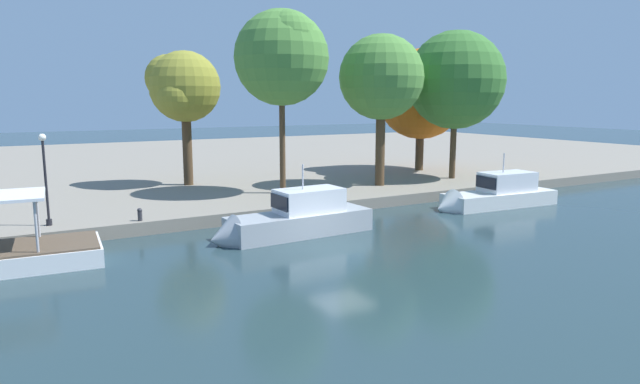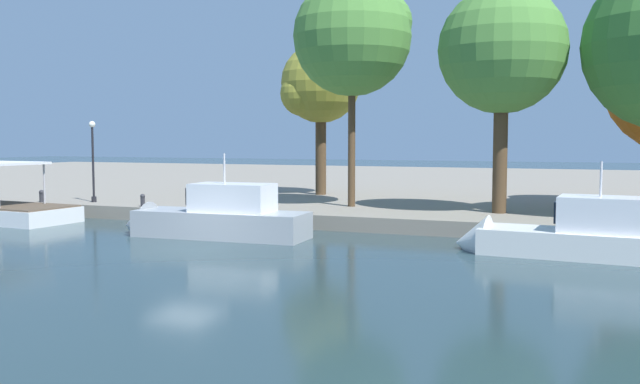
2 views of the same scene
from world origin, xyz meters
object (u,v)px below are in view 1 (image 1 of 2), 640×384
object	(u,v)px
motor_yacht_2	(493,199)
tree_4	(458,77)
motor_yacht_1	(291,224)
tree_2	(284,54)
lamp_post	(45,175)
tree_0	(181,87)
mooring_bollard_1	(140,214)
tree_1	(383,76)
tree_3	(418,91)

from	to	relation	value
motor_yacht_2	tree_4	world-z (taller)	tree_4
motor_yacht_1	tree_2	bearing A→B (deg)	-116.93
lamp_post	tree_0	distance (m)	13.93
lamp_post	mooring_bollard_1	bearing A→B (deg)	-15.46
tree_4	motor_yacht_2	bearing A→B (deg)	-115.88
lamp_post	tree_1	world-z (taller)	tree_1
tree_3	tree_4	size ratio (longest dim) A/B	0.92
mooring_bollard_1	lamp_post	bearing A→B (deg)	164.54
motor_yacht_1	motor_yacht_2	distance (m)	14.36
tree_1	tree_3	xyz separation A→B (m)	(7.46, 5.37, -0.88)
tree_0	tree_1	bearing A→B (deg)	-30.83
motor_yacht_2	tree_2	size ratio (longest dim) A/B	0.76
tree_3	tree_4	bearing A→B (deg)	-94.67
tree_3	motor_yacht_1	bearing A→B (deg)	-144.91
tree_1	tree_2	size ratio (longest dim) A/B	0.90
motor_yacht_2	tree_2	distance (m)	15.82
tree_0	tree_4	bearing A→B (deg)	-19.98
tree_2	mooring_bollard_1	bearing A→B (deg)	-158.64
tree_1	tree_4	world-z (taller)	tree_4
lamp_post	tree_4	bearing A→B (deg)	5.13
mooring_bollard_1	motor_yacht_1	bearing A→B (deg)	-32.43
lamp_post	motor_yacht_1	bearing A→B (deg)	-26.42
tree_1	lamp_post	bearing A→B (deg)	-173.75
tree_3	tree_1	bearing A→B (deg)	-144.28
tree_4	lamp_post	bearing A→B (deg)	-174.87
tree_0	tree_1	distance (m)	13.86
tree_1	tree_2	bearing A→B (deg)	176.32
motor_yacht_1	tree_1	world-z (taller)	tree_1
motor_yacht_2	tree_2	bearing A→B (deg)	-30.65
tree_0	tree_1	size ratio (longest dim) A/B	0.89
tree_1	tree_3	size ratio (longest dim) A/B	1.02
tree_0	tree_4	world-z (taller)	tree_4
mooring_bollard_1	tree_2	xyz separation A→B (m)	(9.95, 3.89, 8.37)
motor_yacht_2	lamp_post	xyz separation A→B (m)	(-24.71, 4.68, 2.59)
mooring_bollard_1	tree_3	xyz separation A→B (m)	(24.63, 8.79, 6.33)
tree_2	lamp_post	bearing A→B (deg)	-168.72
tree_0	tree_2	size ratio (longest dim) A/B	0.81
lamp_post	tree_1	xyz separation A→B (m)	(21.17, 2.32, 5.13)
motor_yacht_1	tree_0	distance (m)	16.14
mooring_bollard_1	tree_0	size ratio (longest dim) A/B	0.07
tree_1	tree_2	world-z (taller)	tree_2
mooring_bollard_1	lamp_post	world-z (taller)	lamp_post
motor_yacht_2	tree_4	xyz separation A→B (m)	(3.50, 7.21, 7.77)
motor_yacht_1	tree_3	bearing A→B (deg)	-147.51
tree_0	motor_yacht_1	bearing A→B (deg)	-85.76
tree_2	tree_3	xyz separation A→B (m)	(14.68, 4.90, -2.04)
tree_1	tree_2	xyz separation A→B (m)	(-7.22, 0.46, 1.16)
motor_yacht_1	lamp_post	xyz separation A→B (m)	(-10.36, 5.15, 2.50)
motor_yacht_2	mooring_bollard_1	bearing A→B (deg)	-5.70
tree_0	tree_4	size ratio (longest dim) A/B	0.84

